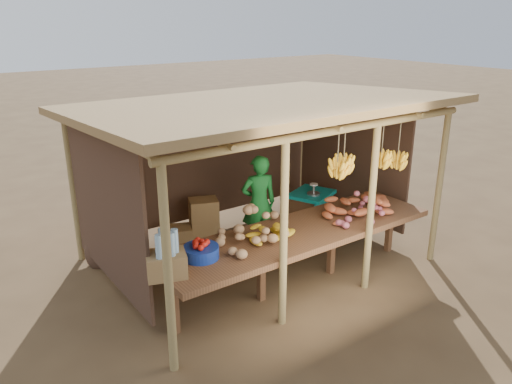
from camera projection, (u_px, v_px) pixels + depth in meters
ground at (256, 259)px, 7.39m from camera, size 60.00×60.00×0.00m
stall_structure at (255, 129)px, 6.83m from camera, size 4.70×3.50×2.43m
counter at (299, 235)px, 6.41m from camera, size 3.90×1.05×0.80m
potato_heap at (260, 225)px, 6.09m from camera, size 1.15×0.70×0.37m
sweet_potato_heap at (358, 199)px, 6.97m from camera, size 1.16×0.71×0.36m
onion_heap at (359, 206)px, 6.72m from camera, size 1.00×0.70×0.36m
banana_pile at (272, 224)px, 6.15m from camera, size 0.67×0.46×0.35m
tomato_basin at (201, 251)px, 5.64m from camera, size 0.41×0.41×0.21m
bottle_box at (166, 259)px, 5.22m from camera, size 0.50×0.44×0.52m
vendor at (259, 203)px, 7.47m from camera, size 0.63×0.51×1.49m
tarp_crate at (311, 209)px, 8.36m from camera, size 0.87×0.82×0.83m
carton_stack at (195, 226)px, 7.76m from camera, size 1.02×0.49×0.70m
burlap_sacks at (112, 246)px, 7.24m from camera, size 0.78×0.41×0.55m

